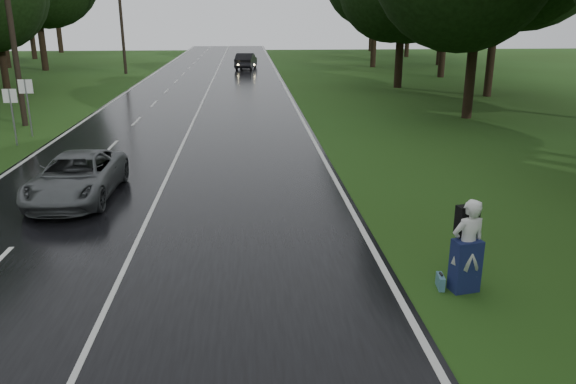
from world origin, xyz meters
The scene contains 16 objects.
ground centered at (0.00, 0.00, 0.00)m, with size 160.00×160.00×0.00m, color #244915.
road centered at (0.00, 20.00, 0.02)m, with size 12.00×140.00×0.04m, color black.
lane_center centered at (0.00, 20.00, 0.04)m, with size 0.12×140.00×0.01m, color silver.
grey_car centered at (-2.43, 7.08, 0.72)m, with size 2.25×4.88×1.36m, color #575B5D.
far_car centered at (2.89, 48.81, 0.83)m, with size 1.67×4.79×1.58m, color black.
hitchhiker centered at (7.24, 0.37, 0.93)m, with size 0.81×0.75×2.00m.
suitcase centered at (6.79, 0.47, 0.14)m, with size 0.12×0.41×0.29m, color teal.
utility_pole_mid centered at (-8.50, 19.43, 0.00)m, with size 1.80×0.28×9.04m, color black, non-canonical shape.
utility_pole_far centered at (-8.50, 45.12, 0.00)m, with size 1.80×0.28×10.02m, color black, non-canonical shape.
road_sign_a centered at (-7.20, 14.84, 0.00)m, with size 0.59×0.10×2.44m, color white, non-canonical shape.
road_sign_b centered at (-7.20, 16.70, 0.00)m, with size 0.63×0.10×2.63m, color white, non-canonical shape.
tree_left_e centered at (-14.66, 32.98, 0.00)m, with size 7.39×7.39×11.54m, color black, non-canonical shape.
tree_left_f centered at (-17.17, 49.01, 0.00)m, with size 10.20×10.20×15.94m, color black, non-canonical shape.
tree_right_d centered at (14.87, 19.92, 0.00)m, with size 8.90×8.90×13.91m, color black, non-canonical shape.
tree_right_e centered at (14.51, 33.10, 0.00)m, with size 8.33×8.33×13.02m, color black, non-canonical shape.
tree_right_f centered at (16.34, 50.16, 0.00)m, with size 10.02×10.02×15.66m, color black, non-canonical shape.
Camera 1 is at (2.81, -9.86, 5.52)m, focal length 34.98 mm.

